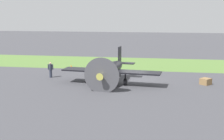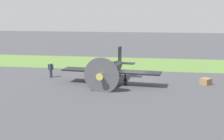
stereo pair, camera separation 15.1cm
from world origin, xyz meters
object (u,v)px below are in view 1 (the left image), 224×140
(airplane_lead, at_px, (112,69))
(supply_crate, at_px, (206,81))
(runway_marker_cone, at_px, (71,67))
(ground_crew_chief, at_px, (51,69))

(airplane_lead, bearing_deg, supply_crate, -167.01)
(airplane_lead, distance_m, runway_marker_cone, 10.36)
(supply_crate, height_order, runway_marker_cone, supply_crate)
(airplane_lead, relative_size, supply_crate, 11.27)
(airplane_lead, distance_m, ground_crew_chief, 7.48)
(airplane_lead, bearing_deg, runway_marker_cone, -43.86)
(runway_marker_cone, bearing_deg, airplane_lead, 130.28)
(airplane_lead, relative_size, ground_crew_chief, 5.86)
(supply_crate, bearing_deg, runway_marker_cone, -22.52)
(runway_marker_cone, bearing_deg, ground_crew_chief, 84.52)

